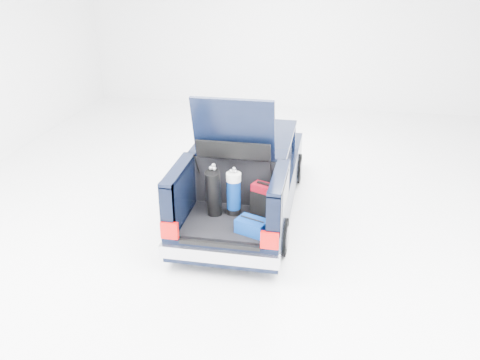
% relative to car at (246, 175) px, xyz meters
% --- Properties ---
extents(ground, '(14.00, 14.00, 0.00)m').
position_rel_car_xyz_m(ground, '(0.00, -0.11, -0.67)').
color(ground, white).
rests_on(ground, ground).
extents(car, '(1.87, 4.65, 2.47)m').
position_rel_car_xyz_m(car, '(0.00, 0.00, 0.00)').
color(car, black).
rests_on(car, ground).
extents(red_suitcase, '(0.39, 0.34, 0.56)m').
position_rel_car_xyz_m(red_suitcase, '(0.50, -1.31, 0.19)').
color(red_suitcase, '#64030E').
rests_on(red_suitcase, car).
extents(black_golf_bag, '(0.25, 0.34, 0.87)m').
position_rel_car_xyz_m(black_golf_bag, '(-0.26, -1.47, 0.32)').
color(black_golf_bag, black).
rests_on(black_golf_bag, car).
extents(blue_golf_bag, '(0.25, 0.25, 0.79)m').
position_rel_car_xyz_m(blue_golf_bag, '(0.04, -1.34, 0.29)').
color(blue_golf_bag, black).
rests_on(blue_golf_bag, car).
extents(blue_duffel, '(0.53, 0.44, 0.24)m').
position_rel_car_xyz_m(blue_duffel, '(0.43, -1.89, 0.04)').
color(blue_duffel, navy).
rests_on(blue_duffel, car).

